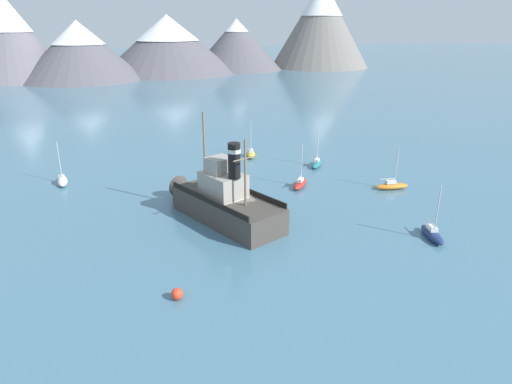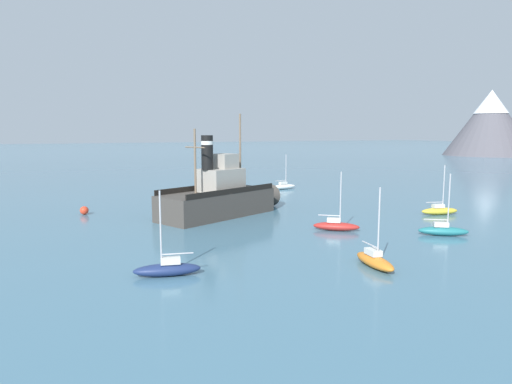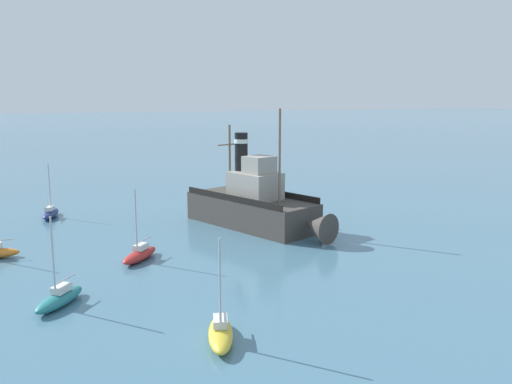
# 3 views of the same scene
# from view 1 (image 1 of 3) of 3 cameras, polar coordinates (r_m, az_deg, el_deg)

# --- Properties ---
(ground_plane) EXTENTS (600.00, 600.00, 0.00)m
(ground_plane) POSITION_cam_1_polar(r_m,az_deg,el_deg) (43.14, -2.09, -3.68)
(ground_plane) COLOR #477289
(mountain_ridge) EXTENTS (175.42, 55.99, 32.85)m
(mountain_ridge) POSITION_cam_1_polar(r_m,az_deg,el_deg) (171.76, -10.69, 18.49)
(mountain_ridge) COLOR #56545B
(mountain_ridge) RESTS_ON ground
(old_tugboat) EXTENTS (8.85, 14.55, 9.90)m
(old_tugboat) POSITION_cam_1_polar(r_m,az_deg,el_deg) (43.03, -4.16, -1.13)
(old_tugboat) COLOR #423D38
(old_tugboat) RESTS_ON ground
(sailboat_teal) EXTENTS (3.09, 3.74, 4.90)m
(sailboat_teal) POSITION_cam_1_polar(r_m,az_deg,el_deg) (59.79, 7.58, 3.60)
(sailboat_teal) COLOR #23757A
(sailboat_teal) RESTS_ON ground
(sailboat_yellow) EXTENTS (2.07, 3.96, 4.90)m
(sailboat_yellow) POSITION_cam_1_polar(r_m,az_deg,el_deg) (63.62, -0.64, 4.83)
(sailboat_yellow) COLOR gold
(sailboat_yellow) RESTS_ON ground
(sailboat_navy) EXTENTS (1.95, 3.95, 4.90)m
(sailboat_navy) POSITION_cam_1_polar(r_m,az_deg,el_deg) (42.54, 21.17, -4.89)
(sailboat_navy) COLOR navy
(sailboat_navy) RESTS_ON ground
(sailboat_red) EXTENTS (3.23, 3.66, 4.90)m
(sailboat_red) POSITION_cam_1_polar(r_m,az_deg,el_deg) (52.08, 5.54, 1.10)
(sailboat_red) COLOR #B22823
(sailboat_red) RESTS_ON ground
(sailboat_white) EXTENTS (1.47, 3.89, 4.90)m
(sailboat_white) POSITION_cam_1_polar(r_m,az_deg,el_deg) (57.34, -23.05, 1.35)
(sailboat_white) COLOR white
(sailboat_white) RESTS_ON ground
(sailboat_orange) EXTENTS (3.92, 1.65, 4.90)m
(sailboat_orange) POSITION_cam_1_polar(r_m,az_deg,el_deg) (53.31, 16.62, 0.77)
(sailboat_orange) COLOR orange
(sailboat_orange) RESTS_ON ground
(mooring_buoy) EXTENTS (0.83, 0.83, 0.83)m
(mooring_buoy) POSITION_cam_1_polar(r_m,az_deg,el_deg) (32.05, -9.84, -12.45)
(mooring_buoy) COLOR red
(mooring_buoy) RESTS_ON ground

